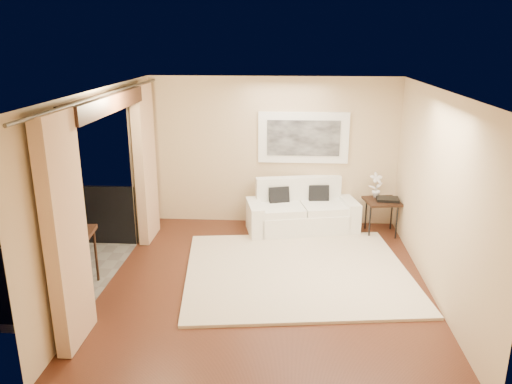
# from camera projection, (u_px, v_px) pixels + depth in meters

# --- Properties ---
(floor) EXTENTS (5.00, 5.00, 0.00)m
(floor) POSITION_uv_depth(u_px,v_px,m) (267.00, 282.00, 7.11)
(floor) COLOR #4D2516
(floor) RESTS_ON ground
(room_shell) EXTENTS (5.00, 6.40, 5.00)m
(room_shell) POSITION_uv_depth(u_px,v_px,m) (105.00, 103.00, 6.50)
(room_shell) COLOR white
(room_shell) RESTS_ON ground
(balcony) EXTENTS (1.81, 2.60, 1.17)m
(balcony) POSITION_uv_depth(u_px,v_px,m) (40.00, 264.00, 7.26)
(balcony) COLOR #605B56
(balcony) RESTS_ON ground
(curtains) EXTENTS (0.16, 4.80, 2.64)m
(curtains) POSITION_uv_depth(u_px,v_px,m) (114.00, 190.00, 6.84)
(curtains) COLOR tan
(curtains) RESTS_ON ground
(artwork) EXTENTS (1.62, 0.07, 0.92)m
(artwork) POSITION_uv_depth(u_px,v_px,m) (303.00, 138.00, 8.94)
(artwork) COLOR white
(artwork) RESTS_ON room_shell
(rug) EXTENTS (3.58, 3.21, 0.04)m
(rug) POSITION_uv_depth(u_px,v_px,m) (297.00, 271.00, 7.40)
(rug) COLOR beige
(rug) RESTS_ON floor
(sofa) EXTENTS (2.05, 1.21, 0.93)m
(sofa) POSITION_uv_depth(u_px,v_px,m) (301.00, 213.00, 8.97)
(sofa) COLOR white
(sofa) RESTS_ON floor
(side_table) EXTENTS (0.66, 0.66, 0.62)m
(side_table) POSITION_uv_depth(u_px,v_px,m) (382.00, 203.00, 8.73)
(side_table) COLOR black
(side_table) RESTS_ON floor
(tray) EXTENTS (0.40, 0.31, 0.05)m
(tray) POSITION_uv_depth(u_px,v_px,m) (388.00, 199.00, 8.68)
(tray) COLOR black
(tray) RESTS_ON side_table
(orchid) EXTENTS (0.28, 0.23, 0.46)m
(orchid) POSITION_uv_depth(u_px,v_px,m) (376.00, 185.00, 8.78)
(orchid) COLOR white
(orchid) RESTS_ON side_table
(bistro_table) EXTENTS (0.78, 0.78, 0.83)m
(bistro_table) POSITION_uv_depth(u_px,v_px,m) (65.00, 239.00, 6.70)
(bistro_table) COLOR black
(bistro_table) RESTS_ON balcony
(balcony_chair_far) EXTENTS (0.39, 0.40, 0.88)m
(balcony_chair_far) POSITION_uv_depth(u_px,v_px,m) (52.00, 227.00, 7.79)
(balcony_chair_far) COLOR black
(balcony_chair_far) RESTS_ON balcony
(balcony_chair_near) EXTENTS (0.49, 0.50, 1.06)m
(balcony_chair_near) POSITION_uv_depth(u_px,v_px,m) (5.00, 248.00, 6.73)
(balcony_chair_near) COLOR black
(balcony_chair_near) RESTS_ON balcony
(ice_bucket) EXTENTS (0.18, 0.18, 0.20)m
(ice_bucket) POSITION_uv_depth(u_px,v_px,m) (54.00, 224.00, 6.75)
(ice_bucket) COLOR silver
(ice_bucket) RESTS_ON bistro_table
(candle) EXTENTS (0.06, 0.06, 0.07)m
(candle) POSITION_uv_depth(u_px,v_px,m) (70.00, 226.00, 6.84)
(candle) COLOR red
(candle) RESTS_ON bistro_table
(vase) EXTENTS (0.04, 0.04, 0.18)m
(vase) POSITION_uv_depth(u_px,v_px,m) (57.00, 232.00, 6.49)
(vase) COLOR silver
(vase) RESTS_ON bistro_table
(glass_a) EXTENTS (0.06, 0.06, 0.12)m
(glass_a) POSITION_uv_depth(u_px,v_px,m) (69.00, 232.00, 6.56)
(glass_a) COLOR silver
(glass_a) RESTS_ON bistro_table
(glass_b) EXTENTS (0.06, 0.06, 0.12)m
(glass_b) POSITION_uv_depth(u_px,v_px,m) (75.00, 229.00, 6.67)
(glass_b) COLOR silver
(glass_b) RESTS_ON bistro_table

